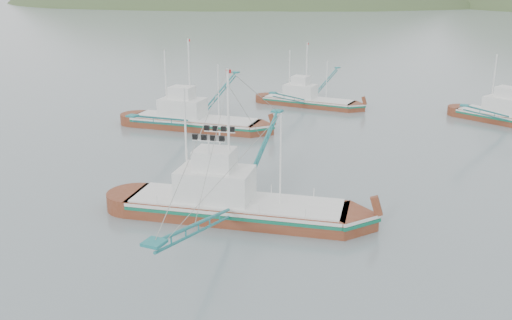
% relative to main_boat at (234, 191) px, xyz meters
% --- Properties ---
extents(ground, '(1200.00, 1200.00, 0.00)m').
position_rel_main_boat_xyz_m(ground, '(0.11, -2.54, -1.93)').
color(ground, slate).
rests_on(ground, ground).
extents(main_boat, '(15.64, 27.21, 11.12)m').
position_rel_main_boat_xyz_m(main_boat, '(0.00, 0.00, 0.00)').
color(main_boat, maroon).
rests_on(main_boat, ground).
extents(bg_boat_left, '(14.69, 25.99, 10.55)m').
position_rel_main_boat_xyz_m(bg_boat_left, '(-15.14, 20.52, -0.43)').
color(bg_boat_left, maroon).
rests_on(bg_boat_left, ground).
extents(bg_boat_far, '(12.13, 21.69, 8.78)m').
position_rel_main_boat_xyz_m(bg_boat_far, '(-7.47, 36.88, -0.73)').
color(bg_boat_far, maroon).
rests_on(bg_boat_far, ground).
extents(headland_left, '(448.00, 308.00, 210.00)m').
position_rel_main_boat_xyz_m(headland_left, '(-179.89, 357.46, -1.93)').
color(headland_left, '#374B26').
rests_on(headland_left, ground).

